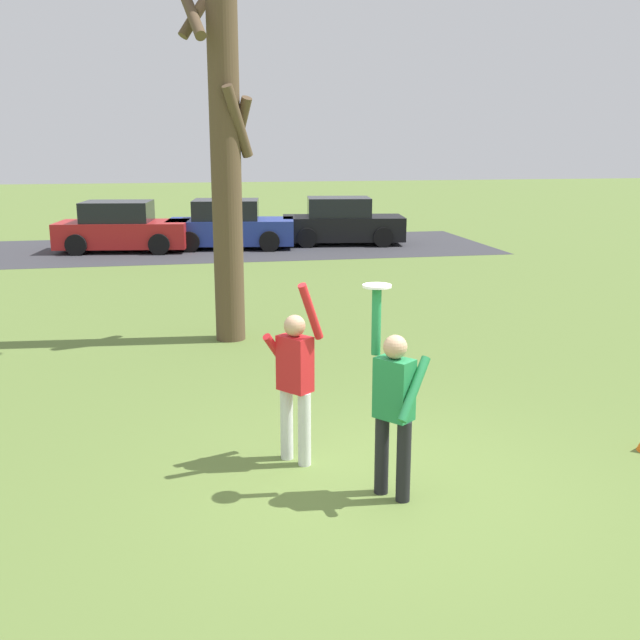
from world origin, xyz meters
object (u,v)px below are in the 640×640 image
Objects in this scene: frisbee_disc at (377,286)px; parked_car_red at (122,228)px; parked_car_black at (342,223)px; person_catcher at (394,402)px; person_defender at (295,376)px; parked_car_blue at (230,226)px; bare_tree_tall at (225,154)px.

frisbee_disc is 0.06× the size of parked_car_red.
frisbee_disc reaches higher than parked_car_black.
person_catcher reaches higher than person_defender.
person_catcher is 18.81m from parked_car_black.
parked_car_blue is at bearing -37.84° from person_catcher.
bare_tree_tall is at bearing -69.57° from parked_car_red.
parked_car_black is at bearing 10.81° from parked_car_red.
frisbee_disc reaches higher than person_defender.
frisbee_disc is 18.04m from parked_car_blue.
frisbee_disc reaches higher than parked_car_red.
person_catcher reaches higher than parked_car_blue.
person_catcher is 1.28m from person_defender.
parked_car_blue is (0.57, 17.16, -0.25)m from person_defender.
person_defender is at bearing -72.40° from parked_car_red.
parked_car_red is at bearing -27.07° from person_catcher.
person_defender is at bearing 0.00° from person_catcher.
frisbee_disc is at bearing -81.69° from parked_car_blue.
frisbee_disc is at bearing -93.61° from parked_car_black.
person_defender is 0.47× the size of parked_car_black.
parked_car_black is (7.31, 0.35, 0.00)m from parked_car_red.
parked_car_red is 0.66× the size of bare_tree_tall.
bare_tree_tall is (-4.73, -12.06, 2.49)m from parked_car_black.
parked_car_blue is at bearing 85.72° from bare_tree_tall.
bare_tree_tall is (-0.97, 6.22, 1.13)m from frisbee_disc.
person_catcher is 0.48× the size of parked_car_red.
frisbee_disc is 6.40m from bare_tree_tall.
person_defender is 0.47× the size of parked_car_blue.
person_defender is 7.41× the size of frisbee_disc.
frisbee_disc is (0.66, -0.83, 1.11)m from person_defender.
frisbee_disc is at bearing -81.17° from bare_tree_tall.
parked_car_blue is 0.66× the size of bare_tree_tall.
parked_car_blue is at bearing 90.27° from frisbee_disc.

